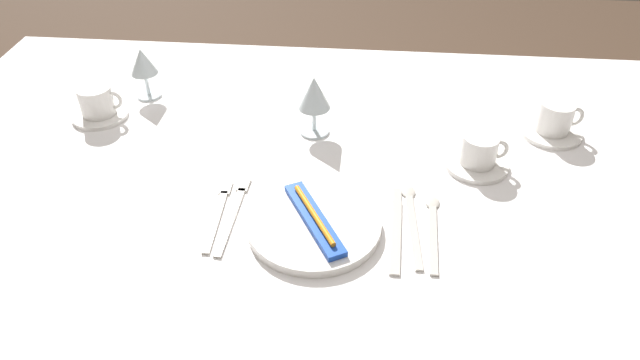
{
  "coord_description": "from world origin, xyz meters",
  "views": [
    {
      "loc": [
        0.12,
        -0.98,
        1.47
      ],
      "look_at": [
        0.04,
        -0.08,
        0.76
      ],
      "focal_mm": 32.43,
      "sensor_mm": 36.0,
      "label": 1
    }
  ],
  "objects_px": {
    "wine_glass_left": "(143,64)",
    "toothbrush_package": "(314,218)",
    "dinner_plate": "(314,225)",
    "spoon_dessert": "(433,223)",
    "dinner_knife": "(396,231)",
    "fork_inner": "(218,212)",
    "coffee_cup_left": "(556,117)",
    "coffee_cup_far": "(97,100)",
    "spoon_soup": "(411,215)",
    "coffee_cup_right": "(480,149)",
    "fork_outer": "(234,212)",
    "wine_glass_centre": "(314,95)"
  },
  "relations": [
    {
      "from": "wine_glass_left",
      "to": "toothbrush_package",
      "type": "bearing_deg",
      "value": -44.16
    },
    {
      "from": "dinner_plate",
      "to": "spoon_dessert",
      "type": "distance_m",
      "value": 0.22
    },
    {
      "from": "dinner_knife",
      "to": "spoon_dessert",
      "type": "height_order",
      "value": "spoon_dessert"
    },
    {
      "from": "fork_inner",
      "to": "dinner_knife",
      "type": "xyz_separation_m",
      "value": [
        0.34,
        -0.02,
        0.0
      ]
    },
    {
      "from": "spoon_dessert",
      "to": "coffee_cup_left",
      "type": "distance_m",
      "value": 0.44
    },
    {
      "from": "dinner_plate",
      "to": "coffee_cup_far",
      "type": "distance_m",
      "value": 0.64
    },
    {
      "from": "spoon_dessert",
      "to": "spoon_soup",
      "type": "bearing_deg",
      "value": 153.51
    },
    {
      "from": "spoon_soup",
      "to": "dinner_knife",
      "type": "bearing_deg",
      "value": -122.29
    },
    {
      "from": "dinner_plate",
      "to": "coffee_cup_left",
      "type": "relative_size",
      "value": 2.47
    },
    {
      "from": "spoon_dessert",
      "to": "wine_glass_left",
      "type": "height_order",
      "value": "wine_glass_left"
    },
    {
      "from": "dinner_knife",
      "to": "coffee_cup_right",
      "type": "height_order",
      "value": "coffee_cup_right"
    },
    {
      "from": "fork_inner",
      "to": "dinner_plate",
      "type": "bearing_deg",
      "value": -8.61
    },
    {
      "from": "spoon_soup",
      "to": "coffee_cup_far",
      "type": "distance_m",
      "value": 0.78
    },
    {
      "from": "toothbrush_package",
      "to": "fork_outer",
      "type": "height_order",
      "value": "toothbrush_package"
    },
    {
      "from": "dinner_knife",
      "to": "wine_glass_left",
      "type": "relative_size",
      "value": 1.82
    },
    {
      "from": "fork_outer",
      "to": "fork_inner",
      "type": "bearing_deg",
      "value": -174.89
    },
    {
      "from": "spoon_dessert",
      "to": "coffee_cup_right",
      "type": "height_order",
      "value": "coffee_cup_right"
    },
    {
      "from": "coffee_cup_left",
      "to": "coffee_cup_right",
      "type": "distance_m",
      "value": 0.23
    },
    {
      "from": "fork_inner",
      "to": "wine_glass_centre",
      "type": "distance_m",
      "value": 0.34
    },
    {
      "from": "toothbrush_package",
      "to": "dinner_knife",
      "type": "relative_size",
      "value": 0.87
    },
    {
      "from": "fork_outer",
      "to": "coffee_cup_right",
      "type": "relative_size",
      "value": 2.29
    },
    {
      "from": "dinner_knife",
      "to": "coffee_cup_far",
      "type": "relative_size",
      "value": 2.27
    },
    {
      "from": "dinner_knife",
      "to": "coffee_cup_right",
      "type": "xyz_separation_m",
      "value": [
        0.17,
        0.22,
        0.04
      ]
    },
    {
      "from": "coffee_cup_left",
      "to": "wine_glass_centre",
      "type": "height_order",
      "value": "wine_glass_centre"
    },
    {
      "from": "toothbrush_package",
      "to": "wine_glass_centre",
      "type": "relative_size",
      "value": 1.45
    },
    {
      "from": "toothbrush_package",
      "to": "coffee_cup_left",
      "type": "distance_m",
      "value": 0.62
    },
    {
      "from": "spoon_soup",
      "to": "coffee_cup_far",
      "type": "relative_size",
      "value": 2.28
    },
    {
      "from": "toothbrush_package",
      "to": "spoon_dessert",
      "type": "distance_m",
      "value": 0.22
    },
    {
      "from": "fork_outer",
      "to": "wine_glass_centre",
      "type": "height_order",
      "value": "wine_glass_centre"
    },
    {
      "from": "fork_outer",
      "to": "coffee_cup_far",
      "type": "bearing_deg",
      "value": 141.14
    },
    {
      "from": "coffee_cup_far",
      "to": "wine_glass_centre",
      "type": "height_order",
      "value": "wine_glass_centre"
    },
    {
      "from": "coffee_cup_right",
      "to": "coffee_cup_far",
      "type": "xyz_separation_m",
      "value": [
        -0.86,
        0.12,
        0.0
      ]
    },
    {
      "from": "spoon_soup",
      "to": "coffee_cup_far",
      "type": "bearing_deg",
      "value": 158.24
    },
    {
      "from": "dinner_plate",
      "to": "toothbrush_package",
      "type": "distance_m",
      "value": 0.02
    },
    {
      "from": "dinner_plate",
      "to": "fork_inner",
      "type": "bearing_deg",
      "value": 171.39
    },
    {
      "from": "fork_outer",
      "to": "wine_glass_centre",
      "type": "bearing_deg",
      "value": 66.45
    },
    {
      "from": "fork_outer",
      "to": "spoon_soup",
      "type": "xyz_separation_m",
      "value": [
        0.34,
        0.02,
        0.0
      ]
    },
    {
      "from": "spoon_dessert",
      "to": "wine_glass_centre",
      "type": "relative_size",
      "value": 1.53
    },
    {
      "from": "fork_inner",
      "to": "coffee_cup_far",
      "type": "distance_m",
      "value": 0.47
    },
    {
      "from": "wine_glass_left",
      "to": "spoon_dessert",
      "type": "bearing_deg",
      "value": -31.31
    },
    {
      "from": "coffee_cup_right",
      "to": "fork_outer",
      "type": "bearing_deg",
      "value": -158.21
    },
    {
      "from": "dinner_knife",
      "to": "dinner_plate",
      "type": "bearing_deg",
      "value": -177.91
    },
    {
      "from": "spoon_soup",
      "to": "coffee_cup_right",
      "type": "xyz_separation_m",
      "value": [
        0.14,
        0.17,
        0.04
      ]
    },
    {
      "from": "wine_glass_centre",
      "to": "spoon_soup",
      "type": "bearing_deg",
      "value": -51.8
    },
    {
      "from": "dinner_knife",
      "to": "wine_glass_left",
      "type": "bearing_deg",
      "value": 144.18
    },
    {
      "from": "dinner_plate",
      "to": "fork_outer",
      "type": "bearing_deg",
      "value": 168.88
    },
    {
      "from": "toothbrush_package",
      "to": "wine_glass_centre",
      "type": "height_order",
      "value": "wine_glass_centre"
    },
    {
      "from": "spoon_soup",
      "to": "coffee_cup_left",
      "type": "relative_size",
      "value": 2.32
    },
    {
      "from": "wine_glass_centre",
      "to": "coffee_cup_far",
      "type": "bearing_deg",
      "value": 177.8
    },
    {
      "from": "coffee_cup_right",
      "to": "wine_glass_left",
      "type": "height_order",
      "value": "wine_glass_left"
    }
  ]
}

